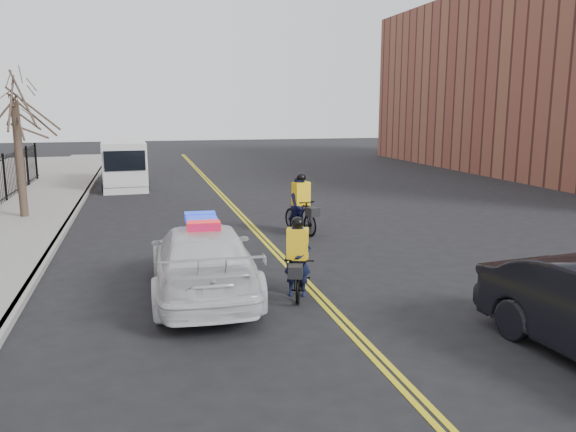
# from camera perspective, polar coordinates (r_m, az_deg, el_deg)

# --- Properties ---
(ground) EXTENTS (120.00, 120.00, 0.00)m
(ground) POSITION_cam_1_polar(r_m,az_deg,el_deg) (12.46, 2.39, -7.43)
(ground) COLOR black
(ground) RESTS_ON ground
(center_line_left) EXTENTS (0.10, 60.00, 0.01)m
(center_line_left) POSITION_cam_1_polar(r_m,az_deg,el_deg) (19.99, -4.56, -0.43)
(center_line_left) COLOR gold
(center_line_left) RESTS_ON ground
(center_line_right) EXTENTS (0.10, 60.00, 0.01)m
(center_line_right) POSITION_cam_1_polar(r_m,az_deg,el_deg) (20.02, -4.11, -0.41)
(center_line_right) COLOR gold
(center_line_right) RESTS_ON ground
(sidewalk) EXTENTS (3.00, 60.00, 0.15)m
(sidewalk) POSITION_cam_1_polar(r_m,az_deg,el_deg) (20.09, -25.88, -1.25)
(sidewalk) COLOR gray
(sidewalk) RESTS_ON ground
(curb) EXTENTS (0.20, 60.00, 0.15)m
(curb) POSITION_cam_1_polar(r_m,az_deg,el_deg) (19.84, -21.64, -1.05)
(curb) COLOR gray
(curb) RESTS_ON ground
(building_across) EXTENTS (12.00, 30.00, 11.00)m
(building_across) POSITION_cam_1_polar(r_m,az_deg,el_deg) (38.87, 26.96, 12.07)
(building_across) COLOR brown
(building_across) RESTS_ON ground
(street_tree) EXTENTS (3.20, 3.20, 4.80)m
(street_tree) POSITION_cam_1_polar(r_m,az_deg,el_deg) (21.70, -25.91, 8.80)
(street_tree) COLOR #35291F
(street_tree) RESTS_ON sidewalk
(police_cruiser) EXTENTS (2.31, 5.31, 1.68)m
(police_cruiser) POSITION_cam_1_polar(r_m,az_deg,el_deg) (12.05, -8.64, -4.39)
(police_cruiser) COLOR silver
(police_cruiser) RESTS_ON ground
(cargo_van) EXTENTS (2.35, 5.65, 2.33)m
(cargo_van) POSITION_cam_1_polar(r_m,az_deg,el_deg) (29.36, -16.32, 5.02)
(cargo_van) COLOR silver
(cargo_van) RESTS_ON ground
(cyclist_near) EXTENTS (1.15, 1.84, 1.71)m
(cyclist_near) POSITION_cam_1_polar(r_m,az_deg,el_deg) (11.88, 0.97, -5.36)
(cyclist_near) COLOR black
(cyclist_near) RESTS_ON ground
(cyclist_far) EXTENTS (1.02, 1.98, 1.93)m
(cyclist_far) POSITION_cam_1_polar(r_m,az_deg,el_deg) (17.74, 1.35, 0.64)
(cyclist_far) COLOR black
(cyclist_far) RESTS_ON ground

